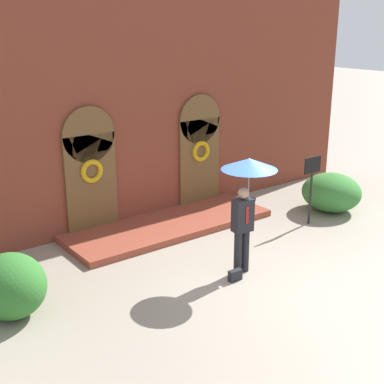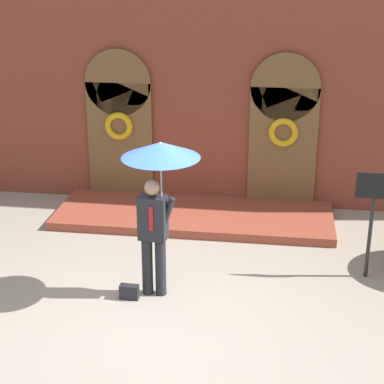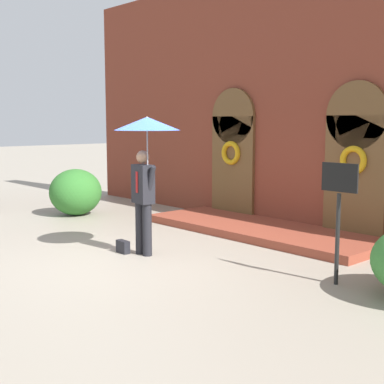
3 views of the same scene
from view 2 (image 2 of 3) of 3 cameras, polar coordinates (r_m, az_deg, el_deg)
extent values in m
plane|color=gray|center=(9.51, -2.39, -9.71)|extent=(80.00, 80.00, 0.00)
cube|color=brown|center=(12.49, 0.93, 11.56)|extent=(14.00, 0.50, 5.60)
cube|color=brown|center=(12.87, -6.38, 4.40)|extent=(1.30, 0.08, 2.40)
cylinder|color=brown|center=(12.58, -6.60, 9.65)|extent=(1.30, 0.08, 1.30)
cube|color=brown|center=(12.48, 8.04, 3.80)|extent=(1.30, 0.08, 2.40)
cylinder|color=brown|center=(12.19, 8.33, 9.19)|extent=(1.30, 0.08, 1.30)
torus|color=#C69314|center=(12.71, -6.52, 5.82)|extent=(0.56, 0.12, 0.56)
torus|color=#C69314|center=(12.32, 8.12, 5.26)|extent=(0.56, 0.12, 0.56)
cube|color=brown|center=(12.16, 0.18, -2.09)|extent=(5.20, 1.80, 0.16)
cylinder|color=black|center=(9.52, -3.99, -6.58)|extent=(0.16, 0.16, 0.90)
cylinder|color=black|center=(9.49, -2.80, -6.67)|extent=(0.16, 0.16, 0.90)
cube|color=black|center=(9.17, -3.50, -2.30)|extent=(0.43, 0.29, 0.66)
cube|color=#A51919|center=(9.04, -3.67, -2.40)|extent=(0.06, 0.02, 0.36)
sphere|color=#A87A5B|center=(9.00, -3.57, 0.39)|extent=(0.22, 0.22, 0.22)
cylinder|color=black|center=(9.09, -2.16, -1.81)|extent=(0.22, 0.09, 0.46)
cylinder|color=gray|center=(8.99, -2.73, 0.11)|extent=(0.02, 0.02, 0.98)
cone|color=#284CB7|center=(8.79, -2.80, 3.76)|extent=(1.10, 1.10, 0.22)
cone|color=white|center=(8.79, -2.80, 3.85)|extent=(0.61, 0.61, 0.20)
cube|color=black|center=(9.57, -5.60, -8.83)|extent=(0.28, 0.13, 0.22)
cylinder|color=black|center=(10.25, 15.49, -4.02)|extent=(0.06, 0.06, 1.30)
cube|color=black|center=(9.92, 15.97, 0.54)|extent=(0.56, 0.03, 0.40)
camera|label=1|loc=(8.52, -76.10, 5.63)|focal=50.00mm
camera|label=3|loc=(6.68, 64.50, -14.56)|focal=50.00mm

